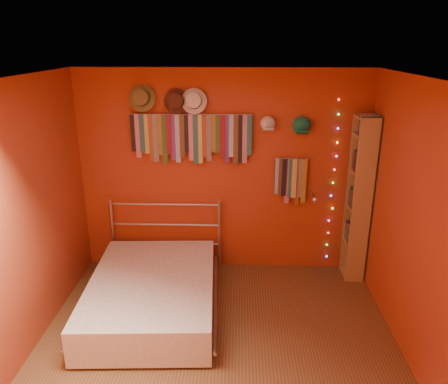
# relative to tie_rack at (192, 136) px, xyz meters

# --- Properties ---
(ground) EXTENTS (3.50, 3.50, 0.00)m
(ground) POSITION_rel_tie_rack_xyz_m (0.36, -1.68, -1.72)
(ground) COLOR brown
(ground) RESTS_ON ground
(back_wall) EXTENTS (3.50, 0.02, 2.50)m
(back_wall) POSITION_rel_tie_rack_xyz_m (0.36, 0.07, -0.47)
(back_wall) COLOR #A32A1A
(back_wall) RESTS_ON ground
(right_wall) EXTENTS (0.02, 3.50, 2.50)m
(right_wall) POSITION_rel_tie_rack_xyz_m (2.11, -1.68, -0.47)
(right_wall) COLOR #A32A1A
(right_wall) RESTS_ON ground
(left_wall) EXTENTS (0.02, 3.50, 2.50)m
(left_wall) POSITION_rel_tie_rack_xyz_m (-1.39, -1.68, -0.47)
(left_wall) COLOR #A32A1A
(left_wall) RESTS_ON ground
(ceiling) EXTENTS (3.50, 3.50, 0.02)m
(ceiling) POSITION_rel_tie_rack_xyz_m (0.36, -1.68, 0.78)
(ceiling) COLOR white
(ceiling) RESTS_ON back_wall
(tie_rack) EXTENTS (1.45, 0.03, 0.60)m
(tie_rack) POSITION_rel_tie_rack_xyz_m (0.00, 0.00, 0.00)
(tie_rack) COLOR #A9A9AD
(tie_rack) RESTS_ON back_wall
(small_tie_rack) EXTENTS (0.40, 0.03, 0.59)m
(small_tie_rack) POSITION_rel_tie_rack_xyz_m (1.19, 0.00, -0.51)
(small_tie_rack) COLOR #A9A9AD
(small_tie_rack) RESTS_ON back_wall
(fedora_olive) EXTENTS (0.31, 0.17, 0.31)m
(fedora_olive) POSITION_rel_tie_rack_xyz_m (-0.56, -0.03, 0.45)
(fedora_olive) COLOR olive
(fedora_olive) RESTS_ON back_wall
(fedora_brown) EXTENTS (0.29, 0.16, 0.29)m
(fedora_brown) POSITION_rel_tie_rack_xyz_m (-0.17, -0.03, 0.41)
(fedora_brown) COLOR #442318
(fedora_brown) RESTS_ON back_wall
(fedora_white) EXTENTS (0.30, 0.16, 0.29)m
(fedora_white) POSITION_rel_tie_rack_xyz_m (0.04, -0.03, 0.42)
(fedora_white) COLOR silver
(fedora_white) RESTS_ON back_wall
(cap_white) EXTENTS (0.18, 0.22, 0.18)m
(cap_white) POSITION_rel_tie_rack_xyz_m (0.89, 0.01, 0.15)
(cap_white) COLOR silver
(cap_white) RESTS_ON back_wall
(cap_green) EXTENTS (0.20, 0.25, 0.20)m
(cap_green) POSITION_rel_tie_rack_xyz_m (1.28, 0.01, 0.13)
(cap_green) COLOR #197252
(cap_green) RESTS_ON back_wall
(fairy_lights) EXTENTS (0.06, 0.02, 2.01)m
(fairy_lights) POSITION_rel_tie_rack_xyz_m (1.70, 0.03, -0.57)
(fairy_lights) COLOR #FF3333
(fairy_lights) RESTS_ON back_wall
(reading_lamp) EXTENTS (0.07, 0.31, 0.09)m
(reading_lamp) POSITION_rel_tie_rack_xyz_m (1.45, -0.17, -0.70)
(reading_lamp) COLOR #A9A9AD
(reading_lamp) RESTS_ON back_wall
(bookshelf) EXTENTS (0.25, 0.34, 2.00)m
(bookshelf) POSITION_rel_tie_rack_xyz_m (2.02, -0.15, -0.70)
(bookshelf) COLOR #AA874D
(bookshelf) RESTS_ON ground
(bed) EXTENTS (1.48, 1.94, 0.92)m
(bed) POSITION_rel_tie_rack_xyz_m (-0.36, -1.00, -1.50)
(bed) COLOR #A9A9AD
(bed) RESTS_ON ground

